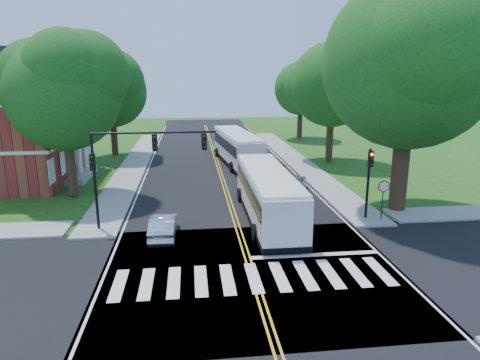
{
  "coord_description": "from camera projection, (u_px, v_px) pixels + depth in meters",
  "views": [
    {
      "loc": [
        -2.7,
        -18.05,
        9.1
      ],
      "look_at": [
        0.39,
        8.18,
        2.4
      ],
      "focal_mm": 32.0,
      "sensor_mm": 36.0,
      "label": 1
    }
  ],
  "objects": [
    {
      "name": "center_line",
      "position": [
        219.0,
        169.0,
        41.09
      ],
      "size": [
        0.36,
        70.0,
        0.01
      ],
      "primitive_type": "cube",
      "color": "gold",
      "rests_on": "road"
    },
    {
      "name": "ground",
      "position": [
        252.0,
        273.0,
        19.92
      ],
      "size": [
        140.0,
        140.0,
        0.0
      ],
      "primitive_type": "plane",
      "color": "#1A4E13",
      "rests_on": "ground"
    },
    {
      "name": "tree_east_far",
      "position": [
        301.0,
        89.0,
        58.15
      ],
      "size": [
        7.2,
        7.2,
        10.34
      ],
      "color": "#332114",
      "rests_on": "ground"
    },
    {
      "name": "cross_road",
      "position": [
        252.0,
        273.0,
        19.92
      ],
      "size": [
        60.0,
        12.0,
        0.01
      ],
      "primitive_type": "cube",
      "color": "black",
      "rests_on": "ground"
    },
    {
      "name": "road",
      "position": [
        222.0,
        179.0,
        37.24
      ],
      "size": [
        14.0,
        96.0,
        0.01
      ],
      "primitive_type": "cube",
      "color": "black",
      "rests_on": "ground"
    },
    {
      "name": "hatchback",
      "position": [
        163.0,
        226.0,
        24.02
      ],
      "size": [
        1.48,
        4.02,
        1.31
      ],
      "primitive_type": "imported",
      "rotation": [
        0.0,
        0.0,
        3.12
      ],
      "color": "#B5B8BC",
      "rests_on": "road"
    },
    {
      "name": "signal_ne",
      "position": [
        369.0,
        174.0,
        26.32
      ],
      "size": [
        0.3,
        0.46,
        4.4
      ],
      "color": "black",
      "rests_on": "ground"
    },
    {
      "name": "sidewalk_ne",
      "position": [
        296.0,
        160.0,
        44.91
      ],
      "size": [
        2.6,
        40.0,
        0.15
      ],
      "primitive_type": "cube",
      "color": "gray",
      "rests_on": "ground"
    },
    {
      "name": "edge_line_w",
      "position": [
        147.0,
        171.0,
        40.32
      ],
      "size": [
        0.12,
        70.0,
        0.01
      ],
      "primitive_type": "cube",
      "color": "silver",
      "rests_on": "road"
    },
    {
      "name": "tree_east_mid",
      "position": [
        332.0,
        85.0,
        42.39
      ],
      "size": [
        8.4,
        8.4,
        11.93
      ],
      "color": "#332114",
      "rests_on": "ground"
    },
    {
      "name": "bus_follow",
      "position": [
        237.0,
        147.0,
        43.22
      ],
      "size": [
        4.0,
        12.51,
        3.18
      ],
      "rotation": [
        0.0,
        0.0,
        3.25
      ],
      "color": "white",
      "rests_on": "road"
    },
    {
      "name": "stop_sign",
      "position": [
        383.0,
        191.0,
        26.19
      ],
      "size": [
        0.76,
        0.08,
        2.53
      ],
      "color": "black",
      "rests_on": "ground"
    },
    {
      "name": "bus_lead",
      "position": [
        268.0,
        194.0,
        26.95
      ],
      "size": [
        2.97,
        11.97,
        3.09
      ],
      "rotation": [
        0.0,
        0.0,
        3.14
      ],
      "color": "white",
      "rests_on": "road"
    },
    {
      "name": "tree_ne_big",
      "position": [
        410.0,
        63.0,
        26.5
      ],
      "size": [
        10.8,
        10.8,
        14.91
      ],
      "color": "#332114",
      "rests_on": "ground"
    },
    {
      "name": "stop_bar",
      "position": [
        315.0,
        255.0,
        21.85
      ],
      "size": [
        6.6,
        0.4,
        0.01
      ],
      "primitive_type": "cube",
      "color": "silver",
      "rests_on": "road"
    },
    {
      "name": "suv",
      "position": [
        293.0,
        182.0,
        33.75
      ],
      "size": [
        3.12,
        4.81,
        1.23
      ],
      "primitive_type": "imported",
      "rotation": [
        0.0,
        0.0,
        2.88
      ],
      "color": "silver",
      "rests_on": "road"
    },
    {
      "name": "tree_west_far",
      "position": [
        111.0,
        92.0,
        45.83
      ],
      "size": [
        7.6,
        7.6,
        10.67
      ],
      "color": "#332114",
      "rests_on": "ground"
    },
    {
      "name": "edge_line_e",
      "position": [
        288.0,
        167.0,
        41.86
      ],
      "size": [
        0.12,
        70.0,
        0.01
      ],
      "primitive_type": "cube",
      "color": "silver",
      "rests_on": "road"
    },
    {
      "name": "signal_nw",
      "position": [
        135.0,
        157.0,
        24.36
      ],
      "size": [
        7.15,
        0.46,
        5.66
      ],
      "color": "black",
      "rests_on": "ground"
    },
    {
      "name": "crosswalk",
      "position": [
        254.0,
        278.0,
        19.43
      ],
      "size": [
        12.6,
        3.0,
        0.01
      ],
      "primitive_type": "cube",
      "color": "silver",
      "rests_on": "road"
    },
    {
      "name": "sidewalk_nw",
      "position": [
        135.0,
        164.0,
        43.02
      ],
      "size": [
        2.6,
        40.0,
        0.15
      ],
      "primitive_type": "cube",
      "color": "gray",
      "rests_on": "ground"
    },
    {
      "name": "dark_sedan",
      "position": [
        278.0,
        169.0,
        38.51
      ],
      "size": [
        2.21,
        4.27,
        1.18
      ],
      "primitive_type": "imported",
      "rotation": [
        0.0,
        0.0,
        3.0
      ],
      "color": "black",
      "rests_on": "road"
    },
    {
      "name": "tree_west_near",
      "position": [
        64.0,
        95.0,
        30.24
      ],
      "size": [
        8.0,
        8.0,
        11.4
      ],
      "color": "#332114",
      "rests_on": "ground"
    }
  ]
}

